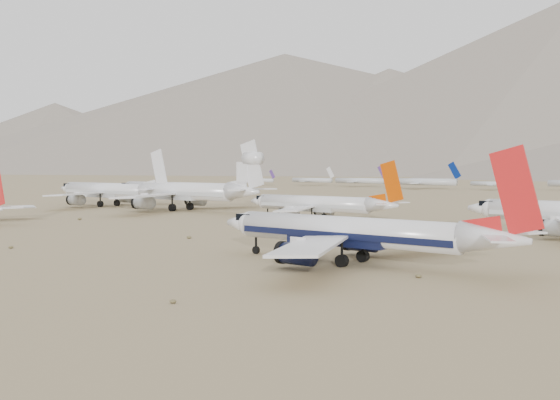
% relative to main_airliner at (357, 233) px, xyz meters
% --- Properties ---
extents(ground, '(7000.00, 7000.00, 0.00)m').
position_rel_main_airliner_xyz_m(ground, '(-12.76, -5.89, -4.62)').
color(ground, olive).
rests_on(ground, ground).
extents(main_airliner, '(47.67, 46.56, 16.82)m').
position_rel_main_airliner_xyz_m(main_airliner, '(0.00, 0.00, 0.00)').
color(main_airliner, white).
rests_on(main_airliner, ground).
extents(row2_orange_tail, '(44.23, 43.27, 15.78)m').
position_rel_main_airliner_xyz_m(row2_orange_tail, '(-44.81, 57.04, -0.20)').
color(row2_orange_tail, white).
rests_on(row2_orange_tail, ground).
extents(row2_white_trijet, '(62.67, 61.25, 22.21)m').
position_rel_main_airliner_xyz_m(row2_white_trijet, '(-101.52, 63.13, 1.80)').
color(row2_white_trijet, white).
rests_on(row2_white_trijet, ground).
extents(row2_white_twin, '(56.41, 55.20, 20.16)m').
position_rel_main_airliner_xyz_m(row2_white_twin, '(-138.83, 62.07, 1.05)').
color(row2_white_twin, white).
rests_on(row2_white_twin, ground).
extents(desert_scrub, '(261.14, 121.67, 0.63)m').
position_rel_main_airliner_xyz_m(desert_scrub, '(-11.30, -34.45, -4.34)').
color(desert_scrub, brown).
rests_on(desert_scrub, ground).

